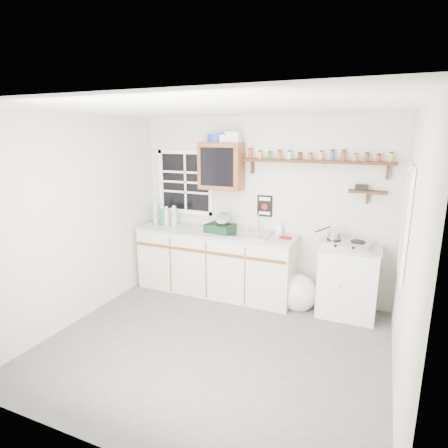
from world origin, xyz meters
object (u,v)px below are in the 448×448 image
object	(u,v)px
upper_cabinet	(221,166)
hotplate	(346,243)
spice_shelf	(315,160)
right_cabinet	(348,281)
dish_rack	(221,226)
main_cabinet	(215,262)

from	to	relation	value
upper_cabinet	hotplate	bearing A→B (deg)	-4.56
spice_shelf	hotplate	bearing A→B (deg)	-23.84
upper_cabinet	hotplate	world-z (taller)	upper_cabinet
right_cabinet	hotplate	distance (m)	0.50
right_cabinet	dish_rack	bearing A→B (deg)	-178.53
spice_shelf	dish_rack	distance (m)	1.53
right_cabinet	dish_rack	xyz separation A→B (m)	(-1.73, -0.04, 0.56)
right_cabinet	upper_cabinet	xyz separation A→B (m)	(-1.80, 0.12, 1.37)
right_cabinet	upper_cabinet	distance (m)	2.26
right_cabinet	spice_shelf	size ratio (longest dim) A/B	0.48
dish_rack	hotplate	world-z (taller)	dish_rack
hotplate	upper_cabinet	bearing A→B (deg)	177.33
main_cabinet	upper_cabinet	distance (m)	1.37
upper_cabinet	spice_shelf	world-z (taller)	upper_cabinet
main_cabinet	spice_shelf	world-z (taller)	spice_shelf
upper_cabinet	dish_rack	distance (m)	0.83
spice_shelf	hotplate	xyz separation A→B (m)	(0.47, -0.21, -0.98)
right_cabinet	spice_shelf	xyz separation A→B (m)	(-0.53, 0.19, 1.48)
spice_shelf	hotplate	size ratio (longest dim) A/B	3.28
spice_shelf	upper_cabinet	bearing A→B (deg)	-176.88
spice_shelf	hotplate	distance (m)	1.11
upper_cabinet	dish_rack	size ratio (longest dim) A/B	1.55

